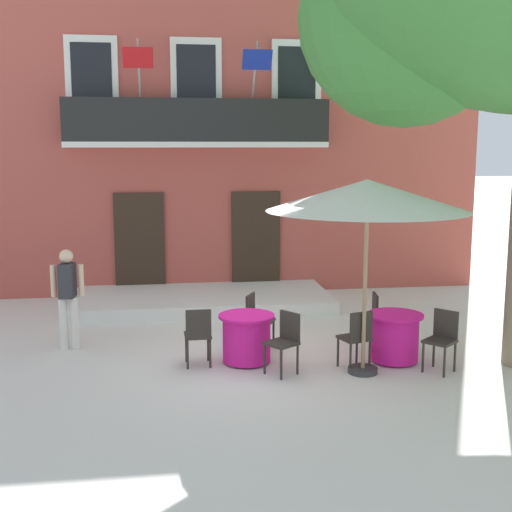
# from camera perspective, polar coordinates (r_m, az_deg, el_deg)

# --- Properties ---
(ground_plane) EXTENTS (120.00, 120.00, 0.00)m
(ground_plane) POSITION_cam_1_polar(r_m,az_deg,el_deg) (10.66, 1.77, -8.81)
(ground_plane) COLOR silver
(building_facade) EXTENTS (13.00, 5.09, 7.50)m
(building_facade) POSITION_cam_1_polar(r_m,az_deg,el_deg) (16.99, -5.39, 10.75)
(building_facade) COLOR #B24C42
(building_facade) RESTS_ON ground
(entrance_step_platform) EXTENTS (5.32, 2.39, 0.25)m
(entrance_step_platform) POSITION_cam_1_polar(r_m,az_deg,el_deg) (14.17, -4.59, -3.71)
(entrance_step_platform) COLOR silver
(entrance_step_platform) RESTS_ON ground
(cafe_table_near_tree) EXTENTS (0.86, 0.86, 0.76)m
(cafe_table_near_tree) POSITION_cam_1_polar(r_m,az_deg,el_deg) (10.70, 11.66, -6.74)
(cafe_table_near_tree) COLOR #DB1984
(cafe_table_near_tree) RESTS_ON ground
(cafe_chair_near_tree_0) EXTENTS (0.56, 0.56, 0.91)m
(cafe_chair_near_tree_0) POSITION_cam_1_polar(r_m,az_deg,el_deg) (10.39, 15.51, -6.58)
(cafe_chair_near_tree_0) COLOR #2D2823
(cafe_chair_near_tree_0) RESTS_ON ground
(cafe_chair_near_tree_1) EXTENTS (0.45, 0.45, 0.91)m
(cafe_chair_near_tree_1) POSITION_cam_1_polar(r_m,az_deg,el_deg) (11.36, 10.56, -5.04)
(cafe_chair_near_tree_1) COLOR #2D2823
(cafe_chair_near_tree_1) RESTS_ON ground
(cafe_chair_near_tree_2) EXTENTS (0.50, 0.50, 0.91)m
(cafe_chair_near_tree_2) POSITION_cam_1_polar(r_m,az_deg,el_deg) (10.18, 8.56, -6.68)
(cafe_chair_near_tree_2) COLOR #2D2823
(cafe_chair_near_tree_2) RESTS_ON ground
(cafe_table_middle) EXTENTS (0.86, 0.86, 0.76)m
(cafe_table_middle) POSITION_cam_1_polar(r_m,az_deg,el_deg) (10.43, -0.81, -6.95)
(cafe_table_middle) COLOR #DB1984
(cafe_table_middle) RESTS_ON ground
(cafe_chair_middle_0) EXTENTS (0.41, 0.41, 0.91)m
(cafe_chair_middle_0) POSITION_cam_1_polar(r_m,az_deg,el_deg) (10.24, -4.93, -6.50)
(cafe_chair_middle_0) COLOR #2D2823
(cafe_chair_middle_0) RESTS_ON ground
(cafe_chair_middle_1) EXTENTS (0.56, 0.56, 0.91)m
(cafe_chair_middle_1) POSITION_cam_1_polar(r_m,az_deg,el_deg) (9.93, 2.46, -6.99)
(cafe_chair_middle_1) COLOR #2D2823
(cafe_chair_middle_1) RESTS_ON ground
(cafe_chair_middle_2) EXTENTS (0.53, 0.53, 0.91)m
(cafe_chair_middle_2) POSITION_cam_1_polar(r_m,az_deg,el_deg) (11.10, 0.03, -5.21)
(cafe_chair_middle_2) COLOR #2D2823
(cafe_chair_middle_2) RESTS_ON ground
(cafe_umbrella) EXTENTS (2.90, 2.90, 2.85)m
(cafe_umbrella) POSITION_cam_1_polar(r_m,az_deg,el_deg) (9.69, 9.42, 5.03)
(cafe_umbrella) COLOR #997A56
(cafe_umbrella) RESTS_ON ground
(pedestrian_near_entrance) EXTENTS (0.53, 0.37, 1.66)m
(pedestrian_near_entrance) POSITION_cam_1_polar(r_m,az_deg,el_deg) (11.40, -15.66, -3.06)
(pedestrian_near_entrance) COLOR silver
(pedestrian_near_entrance) RESTS_ON ground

